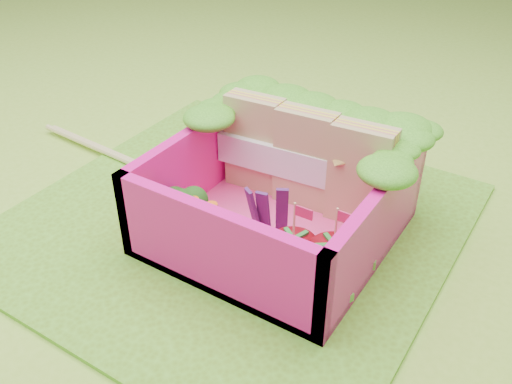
{
  "coord_description": "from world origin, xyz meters",
  "views": [
    {
      "loc": [
        1.68,
        -2.37,
        2.19
      ],
      "look_at": [
        0.15,
        0.02,
        0.28
      ],
      "focal_mm": 40.0,
      "sensor_mm": 36.0,
      "label": 1
    }
  ],
  "objects": [
    {
      "name": "lettuce_ruffle",
      "position": [
        0.3,
        0.5,
        0.64
      ],
      "size": [
        1.43,
        0.83,
        0.11
      ],
      "color": "#2E7F17",
      "rests_on": "bento_box"
    },
    {
      "name": "sandwich_stack",
      "position": [
        0.3,
        0.35,
        0.39
      ],
      "size": [
        1.17,
        0.26,
        0.64
      ],
      "color": "tan",
      "rests_on": "bento_floor"
    },
    {
      "name": "ground",
      "position": [
        0.0,
        0.0,
        0.0
      ],
      "size": [
        14.0,
        14.0,
        0.0
      ],
      "primitive_type": "plane",
      "color": "#92C637",
      "rests_on": "ground"
    },
    {
      "name": "broccoli",
      "position": [
        -0.15,
        -0.32,
        0.26
      ],
      "size": [
        0.32,
        0.32,
        0.26
      ],
      "color": "#75A751",
      "rests_on": "bento_floor"
    },
    {
      "name": "strawberry_right",
      "position": [
        0.8,
        -0.25,
        0.21
      ],
      "size": [
        0.25,
        0.25,
        0.49
      ],
      "color": "red",
      "rests_on": "bento_floor"
    },
    {
      "name": "bento_floor",
      "position": [
        0.3,
        0.02,
        0.06
      ],
      "size": [
        1.3,
        1.3,
        0.05
      ],
      "primitive_type": "cube",
      "color": "#FF4191",
      "rests_on": "placemat"
    },
    {
      "name": "placemat",
      "position": [
        0.0,
        0.0,
        0.01
      ],
      "size": [
        2.6,
        2.6,
        0.03
      ],
      "primitive_type": "cube",
      "color": "#65A224",
      "rests_on": "ground"
    },
    {
      "name": "snap_peas",
      "position": [
        0.7,
        -0.23,
        0.11
      ],
      "size": [
        0.59,
        0.55,
        0.05
      ],
      "color": "#64AC36",
      "rests_on": "bento_floor"
    },
    {
      "name": "purple_wedges",
      "position": [
        0.32,
        -0.13,
        0.27
      ],
      "size": [
        0.18,
        0.16,
        0.38
      ],
      "color": "#50195A",
      "rests_on": "bento_floor"
    },
    {
      "name": "carrot_sticks",
      "position": [
        0.0,
        -0.31,
        0.22
      ],
      "size": [
        0.18,
        0.1,
        0.28
      ],
      "color": "orange",
      "rests_on": "bento_floor"
    },
    {
      "name": "strawberry_left",
      "position": [
        0.6,
        -0.32,
        0.21
      ],
      "size": [
        0.25,
        0.25,
        0.49
      ],
      "color": "red",
      "rests_on": "bento_floor"
    },
    {
      "name": "bento_box",
      "position": [
        0.3,
        0.02,
        0.31
      ],
      "size": [
        1.3,
        1.3,
        0.55
      ],
      "color": "#FF1596",
      "rests_on": "placemat"
    },
    {
      "name": "chopsticks",
      "position": [
        -0.94,
        0.15,
        0.05
      ],
      "size": [
        2.06,
        0.18,
        0.05
      ],
      "color": "tan",
      "rests_on": "placemat"
    }
  ]
}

